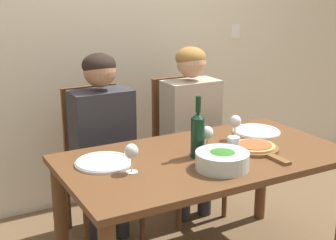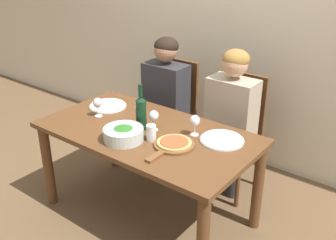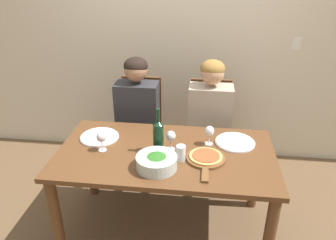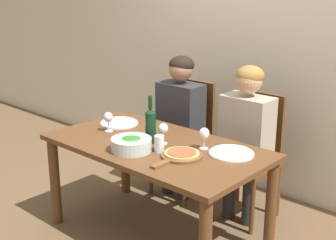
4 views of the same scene
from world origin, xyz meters
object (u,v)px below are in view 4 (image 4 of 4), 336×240
(wine_bottle, at_px, (151,124))
(pizza_on_board, at_px, (181,155))
(broccoli_bowl, at_px, (131,144))
(wine_glass_right, at_px, (204,134))
(wine_glass_left, at_px, (108,118))
(person_woman, at_px, (179,113))
(dinner_plate_right, at_px, (231,153))
(wine_glass_centre, at_px, (163,130))
(person_man, at_px, (245,130))
(water_tumbler, at_px, (159,144))
(dinner_plate_left, at_px, (119,123))
(chair_right, at_px, (252,153))
(chair_left, at_px, (188,135))

(wine_bottle, relative_size, pizza_on_board, 0.82)
(broccoli_bowl, relative_size, wine_glass_right, 1.82)
(pizza_on_board, height_order, wine_glass_left, wine_glass_left)
(person_woman, xyz_separation_m, wine_glass_right, (0.65, -0.50, 0.09))
(dinner_plate_right, distance_m, wine_glass_centre, 0.50)
(person_man, height_order, pizza_on_board, person_man)
(water_tumbler, bearing_deg, dinner_plate_left, 160.23)
(broccoli_bowl, bearing_deg, dinner_plate_right, 36.07)
(chair_right, relative_size, wine_glass_right, 6.53)
(dinner_plate_left, relative_size, wine_glass_right, 1.98)
(dinner_plate_right, bearing_deg, wine_glass_left, -166.97)
(person_woman, bearing_deg, dinner_plate_right, -28.55)
(person_man, xyz_separation_m, water_tumbler, (-0.20, -0.74, 0.04))
(wine_glass_left, bearing_deg, wine_bottle, 5.46)
(person_woman, bearing_deg, dinner_plate_left, -110.83)
(dinner_plate_left, bearing_deg, dinner_plate_right, 2.46)
(dinner_plate_left, bearing_deg, chair_left, 72.83)
(wine_bottle, distance_m, dinner_plate_right, 0.60)
(chair_left, distance_m, wine_glass_right, 0.95)
(wine_glass_left, bearing_deg, chair_right, 46.15)
(wine_bottle, xyz_separation_m, wine_glass_centre, (0.08, 0.03, -0.03))
(wine_glass_centre, bearing_deg, chair_right, 69.02)
(chair_right, distance_m, person_man, 0.25)
(water_tumbler, bearing_deg, dinner_plate_right, 35.90)
(broccoli_bowl, distance_m, wine_glass_right, 0.49)
(wine_bottle, xyz_separation_m, pizza_on_board, (0.34, -0.08, -0.12))
(person_man, xyz_separation_m, pizza_on_board, (-0.02, -0.72, 0.00))
(chair_right, bearing_deg, wine_glass_right, -90.53)
(pizza_on_board, xyz_separation_m, wine_glass_centre, (-0.26, 0.11, 0.09))
(wine_glass_left, bearing_deg, person_man, 41.62)
(chair_left, bearing_deg, broccoli_bowl, -72.24)
(wine_glass_left, bearing_deg, chair_left, 81.96)
(chair_left, height_order, wine_glass_centre, chair_left)
(person_man, bearing_deg, chair_right, 90.00)
(dinner_plate_right, distance_m, wine_glass_left, 0.99)
(broccoli_bowl, xyz_separation_m, wine_glass_right, (0.34, 0.35, 0.06))
(dinner_plate_right, distance_m, water_tumbler, 0.48)
(chair_left, height_order, chair_right, same)
(wine_bottle, bearing_deg, pizza_on_board, -12.69)
(water_tumbler, bearing_deg, person_man, 75.26)
(person_woman, distance_m, broccoli_bowl, 0.91)
(pizza_on_board, bearing_deg, dinner_plate_left, 165.36)
(chair_left, relative_size, broccoli_bowl, 3.60)
(broccoli_bowl, relative_size, dinner_plate_left, 0.92)
(chair_right, height_order, wine_glass_centre, chair_right)
(wine_glass_right, bearing_deg, broccoli_bowl, -134.03)
(person_man, xyz_separation_m, wine_glass_left, (-0.77, -0.68, 0.09))
(person_man, xyz_separation_m, wine_bottle, (-0.36, -0.65, 0.12))
(broccoli_bowl, distance_m, dinner_plate_right, 0.67)
(broccoli_bowl, bearing_deg, water_tumbler, 36.50)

